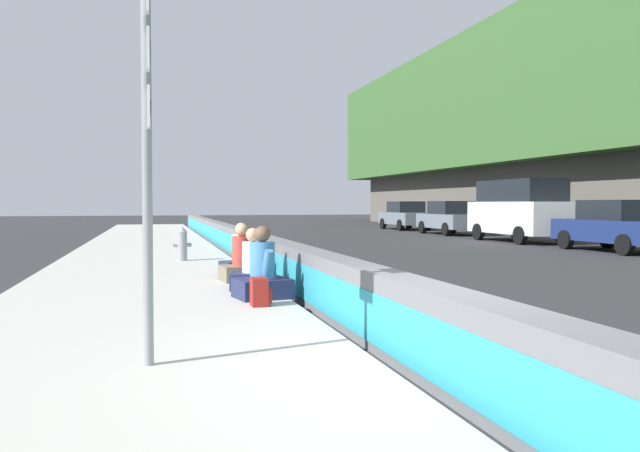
{
  "coord_description": "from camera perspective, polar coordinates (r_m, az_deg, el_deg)",
  "views": [
    {
      "loc": [
        -5.27,
        2.46,
        1.6
      ],
      "look_at": [
        8.44,
        -1.15,
        1.09
      ],
      "focal_mm": 35.61,
      "sensor_mm": 36.0,
      "label": 1
    }
  ],
  "objects": [
    {
      "name": "sidewalk_strip",
      "position": [
        5.49,
        -16.65,
        -14.23
      ],
      "size": [
        80.0,
        4.4,
        0.14
      ],
      "primitive_type": "cube",
      "color": "#B5B2A8",
      "rests_on": "ground_plane"
    },
    {
      "name": "route_sign_post",
      "position": [
        5.92,
        -15.25,
        8.12
      ],
      "size": [
        0.44,
        0.09,
        3.6
      ],
      "color": "gray",
      "rests_on": "sidewalk_strip"
    },
    {
      "name": "fire_hydrant",
      "position": [
        16.52,
        -12.27,
        -1.5
      ],
      "size": [
        0.26,
        0.46,
        0.88
      ],
      "color": "gray",
      "rests_on": "sidewalk_strip"
    },
    {
      "name": "parked_car_midline",
      "position": [
        33.1,
        11.59,
        0.74
      ],
      "size": [
        4.52,
        1.99,
        1.71
      ],
      "color": "slate",
      "rests_on": "ground_plane"
    },
    {
      "name": "jersey_barrier",
      "position": [
        5.93,
        10.19,
        -9.42
      ],
      "size": [
        76.0,
        0.45,
        0.85
      ],
      "color": "slate",
      "rests_on": "ground_plane"
    },
    {
      "name": "ground_plane",
      "position": [
        6.03,
        10.19,
        -13.37
      ],
      "size": [
        160.0,
        160.0,
        0.0
      ],
      "primitive_type": "plane",
      "color": "#2B2B2D",
      "rests_on": "ground"
    },
    {
      "name": "seated_person_foreground",
      "position": [
        9.84,
        -5.2,
        -4.44
      ],
      "size": [
        0.82,
        0.91,
        1.11
      ],
      "color": "#23284C",
      "rests_on": "sidewalk_strip"
    },
    {
      "name": "seated_person_middle",
      "position": [
        10.88,
        -6.06,
        -3.94
      ],
      "size": [
        0.76,
        0.85,
        1.04
      ],
      "color": "#23284C",
      "rests_on": "sidewalk_strip"
    },
    {
      "name": "parked_car_third",
      "position": [
        23.06,
        25.09,
        0.03
      ],
      "size": [
        4.5,
        1.95,
        1.71
      ],
      "color": "navy",
      "rests_on": "ground_plane"
    },
    {
      "name": "parked_car_far",
      "position": [
        38.68,
        7.65,
        0.95
      ],
      "size": [
        4.51,
        1.96,
        1.71
      ],
      "color": "slate",
      "rests_on": "ground_plane"
    },
    {
      "name": "seated_person_rear",
      "position": [
        12.04,
        -7.01,
        -3.31
      ],
      "size": [
        0.76,
        0.86,
        1.08
      ],
      "color": "#706651",
      "rests_on": "sidewalk_strip"
    },
    {
      "name": "backpack",
      "position": [
        9.12,
        -5.43,
        -5.94
      ],
      "size": [
        0.32,
        0.28,
        0.4
      ],
      "color": "maroon",
      "rests_on": "sidewalk_strip"
    },
    {
      "name": "seated_person_far",
      "position": [
        12.97,
        -7.08,
        -2.95
      ],
      "size": [
        0.8,
        0.89,
        1.06
      ],
      "color": "#23284C",
      "rests_on": "sidewalk_strip"
    },
    {
      "name": "parked_car_fourth",
      "position": [
        27.44,
        17.45,
        1.45
      ],
      "size": [
        5.11,
        2.12,
        2.56
      ],
      "color": "silver",
      "rests_on": "ground_plane"
    }
  ]
}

